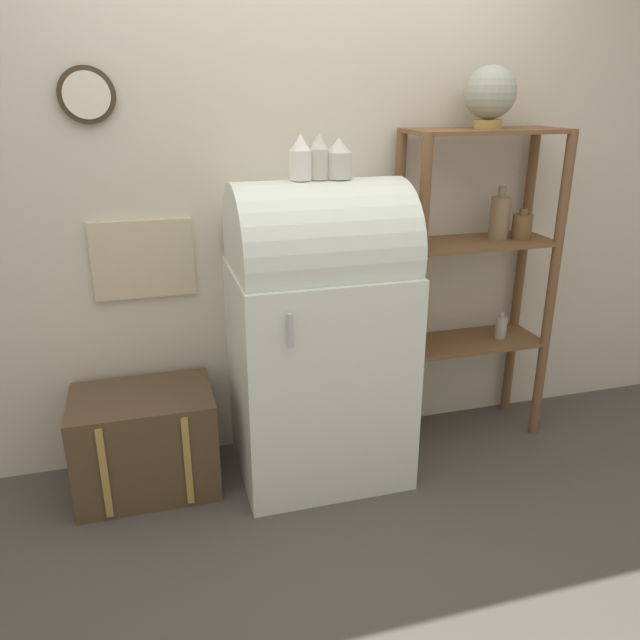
# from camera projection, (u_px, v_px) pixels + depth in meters

# --- Properties ---
(ground_plane) EXTENTS (12.00, 12.00, 0.00)m
(ground_plane) POSITION_uv_depth(u_px,v_px,m) (333.00, 492.00, 2.90)
(ground_plane) COLOR #4C4742
(wall_back) EXTENTS (7.00, 0.09, 2.70)m
(wall_back) POSITION_uv_depth(u_px,v_px,m) (298.00, 182.00, 2.95)
(wall_back) COLOR beige
(wall_back) RESTS_ON ground_plane
(refrigerator) EXTENTS (0.77, 0.67, 1.41)m
(refrigerator) POSITION_uv_depth(u_px,v_px,m) (319.00, 331.00, 2.86)
(refrigerator) COLOR silver
(refrigerator) RESTS_ON ground_plane
(suitcase_trunk) EXTENTS (0.63, 0.44, 0.48)m
(suitcase_trunk) POSITION_uv_depth(u_px,v_px,m) (146.00, 441.00, 2.87)
(suitcase_trunk) COLOR brown
(suitcase_trunk) RESTS_ON ground_plane
(shelf_unit) EXTENTS (0.78, 0.33, 1.59)m
(shelf_unit) POSITION_uv_depth(u_px,v_px,m) (478.00, 265.00, 3.13)
(shelf_unit) COLOR brown
(shelf_unit) RESTS_ON ground_plane
(globe) EXTENTS (0.24, 0.24, 0.28)m
(globe) POSITION_uv_depth(u_px,v_px,m) (490.00, 94.00, 2.85)
(globe) COLOR #AD8942
(globe) RESTS_ON shelf_unit
(vase_left) EXTENTS (0.09, 0.09, 0.19)m
(vase_left) POSITION_uv_depth(u_px,v_px,m) (300.00, 159.00, 2.57)
(vase_left) COLOR white
(vase_left) RESTS_ON refrigerator
(vase_center) EXTENTS (0.08, 0.08, 0.19)m
(vase_center) POSITION_uv_depth(u_px,v_px,m) (318.00, 158.00, 2.59)
(vase_center) COLOR beige
(vase_center) RESTS_ON refrigerator
(vase_right) EXTENTS (0.11, 0.11, 0.17)m
(vase_right) POSITION_uv_depth(u_px,v_px,m) (339.00, 160.00, 2.62)
(vase_right) COLOR beige
(vase_right) RESTS_ON refrigerator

